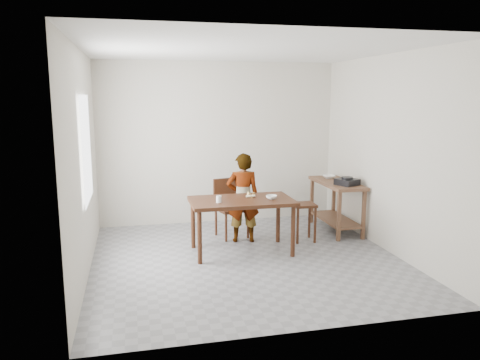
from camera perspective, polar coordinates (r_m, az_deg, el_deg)
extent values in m
cube|color=gray|center=(6.31, 0.83, -9.79)|extent=(4.00, 4.00, 0.04)
cube|color=white|center=(5.96, 0.90, 15.82)|extent=(4.00, 4.00, 0.04)
cube|color=beige|center=(7.94, -2.64, 4.51)|extent=(4.00, 0.04, 2.70)
cube|color=beige|center=(4.07, 7.70, -1.03)|extent=(4.00, 0.04, 2.70)
cube|color=beige|center=(5.84, -18.78, 1.91)|extent=(0.04, 4.00, 2.70)
cube|color=beige|center=(6.75, 17.78, 3.02)|extent=(0.04, 4.00, 2.70)
cube|color=white|center=(6.01, -18.20, 3.61)|extent=(0.02, 1.10, 1.30)
imported|color=white|center=(6.87, 0.35, -2.18)|extent=(0.52, 0.38, 1.32)
cylinder|color=white|center=(6.19, -2.60, -2.34)|extent=(0.08, 0.08, 0.09)
imported|color=white|center=(6.41, 3.85, -2.10)|extent=(0.18, 0.18, 0.05)
imported|color=white|center=(7.83, 10.78, 0.38)|extent=(0.23, 0.23, 0.05)
cube|color=black|center=(7.30, 12.92, -0.23)|extent=(0.38, 0.38, 0.10)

